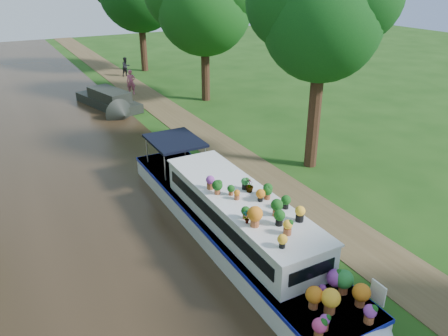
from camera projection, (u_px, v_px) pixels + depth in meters
The scene contains 9 objects.
ground at pixel (279, 216), 15.79m from camera, with size 100.00×100.00×0.00m, color #183C0F.
canal_water at pixel (116, 264), 13.18m from camera, with size 10.00×100.00×0.02m, color black.
towpath at pixel (306, 207), 16.31m from camera, with size 2.20×100.00×0.03m, color #4A3B22.
plant_boat at pixel (240, 224), 13.67m from camera, with size 2.29×13.52×2.30m.
tree_near_overhang at pixel (322, 12), 17.15m from camera, with size 5.52×5.28×8.99m.
second_boat at pixel (110, 101), 27.77m from camera, with size 3.08×6.51×1.20m.
pedestrian_pink at pixel (131, 82), 30.65m from camera, with size 0.62×0.41×1.71m, color #C55182.
pedestrian_dark at pixel (126, 67), 35.88m from camera, with size 0.75×0.59×1.55m, color black.
verge_plant at pixel (207, 167), 19.11m from camera, with size 0.38×0.33×0.42m, color #3A6C20.
Camera 1 is at (-8.29, -11.02, 8.14)m, focal length 35.00 mm.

